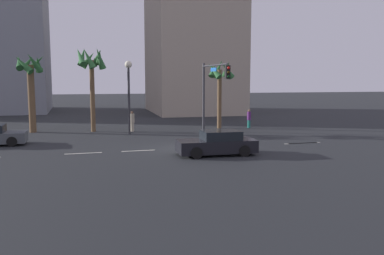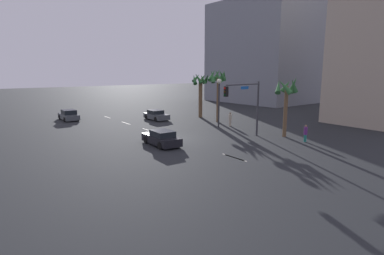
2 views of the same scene
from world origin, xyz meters
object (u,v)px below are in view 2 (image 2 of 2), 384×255
streetlamp (219,93)px  building_2 (262,53)px  traffic_signal (247,100)px  palm_tree_2 (218,80)px  car_2 (162,138)px  palm_tree_1 (287,92)px  pedestrian_0 (305,133)px  car_1 (69,115)px  pedestrian_1 (230,119)px  palm_tree_0 (200,86)px  car_0 (156,115)px

streetlamp → building_2: 34.10m
traffic_signal → palm_tree_2: size_ratio=0.81×
car_2 → building_2: size_ratio=0.21×
palm_tree_1 → pedestrian_0: bearing=-8.5°
traffic_signal → car_2: bearing=-106.1°
car_1 → pedestrian_1: pedestrian_1 is taller
pedestrian_0 → palm_tree_0: size_ratio=0.26×
car_0 → car_1: (-6.90, -9.76, 0.04)m
car_0 → palm_tree_2: size_ratio=0.59×
streetlamp → palm_tree_1: size_ratio=0.93×
car_1 → car_2: bearing=7.9°
car_1 → pedestrian_0: pedestrian_0 is taller
car_0 → traffic_signal: (15.44, 1.36, 3.21)m
traffic_signal → streetlamp: (-6.20, 1.88, 0.21)m
pedestrian_0 → pedestrian_1: (-10.40, 0.10, 0.02)m
streetlamp → pedestrian_0: size_ratio=3.48×
traffic_signal → car_1: bearing=-153.5°
car_1 → traffic_signal: bearing=26.5°
car_0 → streetlamp: bearing=19.3°
car_1 → palm_tree_2: palm_tree_2 is taller
car_0 → pedestrian_0: pedestrian_0 is taller
car_1 → building_2: 42.35m
car_0 → traffic_signal: 15.83m
car_2 → building_2: (-21.94, 38.38, 9.80)m
car_1 → streetlamp: streetlamp is taller
car_2 → pedestrian_0: size_ratio=2.72×
car_1 → palm_tree_1: 28.71m
car_0 → pedestrian_1: bearing=26.2°
car_0 → palm_tree_2: (6.47, 5.46, 4.82)m
palm_tree_2 → streetlamp: bearing=-38.6°
car_0 → car_1: size_ratio=0.93×
pedestrian_0 → pedestrian_1: size_ratio=0.98×
car_2 → palm_tree_1: 13.38m
pedestrian_1 → palm_tree_0: (-7.90, 1.55, 3.68)m
pedestrian_1 → palm_tree_1: bearing=2.2°
car_1 → car_2: 20.12m
car_1 → car_2: size_ratio=0.98×
car_2 → palm_tree_2: (-6.56, 12.44, 4.80)m
car_2 → palm_tree_2: bearing=117.8°
palm_tree_2 → palm_tree_1: bearing=-2.2°
car_1 → car_2: car_1 is taller
streetlamp → palm_tree_1: palm_tree_1 is taller
palm_tree_1 → streetlamp: bearing=-167.5°
traffic_signal → palm_tree_2: 9.99m
car_2 → streetlamp: bearing=110.3°
palm_tree_0 → building_2: 27.89m
car_0 → palm_tree_1: palm_tree_1 is taller
car_1 → traffic_signal: (22.34, 11.13, 3.18)m
car_2 → palm_tree_1: (4.36, 12.03, 3.91)m
traffic_signal → palm_tree_0: size_ratio=0.87×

